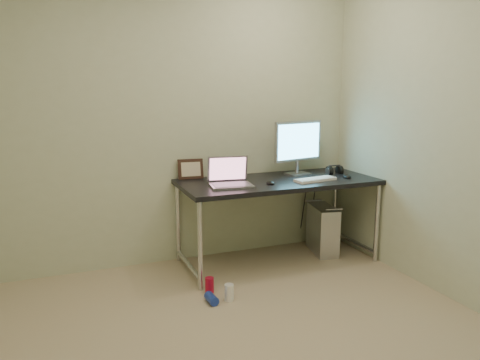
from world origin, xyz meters
name	(u,v)px	position (x,y,z in m)	size (l,w,h in m)	color
wall_back	(167,122)	(0.00, 1.75, 1.25)	(3.50, 0.02, 2.50)	beige
desk	(278,188)	(0.89, 1.37, 0.68)	(1.73, 0.76, 0.75)	black
tower_computer	(322,229)	(1.39, 1.42, 0.22)	(0.27, 0.46, 0.47)	#B7B7BC
cable_a	(304,205)	(1.34, 1.70, 0.40)	(0.01, 0.01, 0.70)	black
cable_b	(313,207)	(1.43, 1.68, 0.38)	(0.01, 0.01, 0.72)	black
can_red	(210,285)	(0.11, 0.96, 0.06)	(0.07, 0.07, 0.12)	#B60E2D
can_white	(229,292)	(0.20, 0.78, 0.06)	(0.07, 0.07, 0.13)	white
can_blue	(212,299)	(0.07, 0.78, 0.03)	(0.07, 0.07, 0.13)	#1D36A6
laptop	(230,179)	(0.41, 1.31, 0.81)	(0.38, 0.32, 0.24)	#9F9FA6
monitor	(298,144)	(1.17, 1.53, 1.04)	(0.52, 0.19, 0.49)	#9F9FA6
keyboard	(315,180)	(1.17, 1.21, 0.76)	(0.38, 0.12, 0.02)	white
mouse_right	(347,176)	(1.51, 1.23, 0.77)	(0.07, 0.12, 0.04)	black
mouse_left	(270,182)	(0.74, 1.23, 0.77)	(0.06, 0.10, 0.04)	black
headphones	(334,171)	(1.51, 1.44, 0.78)	(0.15, 0.09, 0.10)	black
picture_frame	(191,169)	(0.19, 1.70, 0.84)	(0.22, 0.03, 0.18)	black
webcam	(222,168)	(0.45, 1.60, 0.84)	(0.05, 0.04, 0.13)	silver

